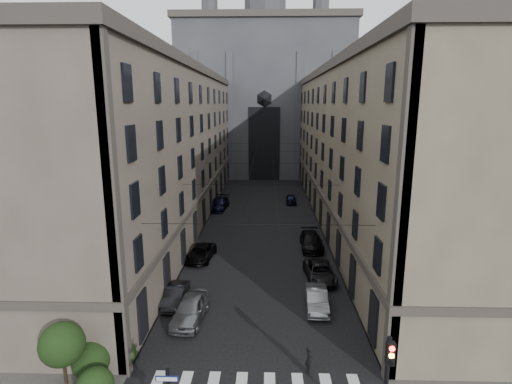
# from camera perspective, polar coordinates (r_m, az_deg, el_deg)

# --- Properties ---
(sidewalk_left) EXTENTS (7.00, 80.00, 0.15)m
(sidewalk_left) POSITION_cam_1_polar(r_m,az_deg,el_deg) (52.05, -10.76, -3.89)
(sidewalk_left) COLOR #383533
(sidewalk_left) RESTS_ON ground
(sidewalk_right) EXTENTS (7.00, 80.00, 0.15)m
(sidewalk_right) POSITION_cam_1_polar(r_m,az_deg,el_deg) (51.83, 12.62, -4.04)
(sidewalk_right) COLOR #383533
(sidewalk_right) RESTS_ON ground
(building_left) EXTENTS (13.60, 60.60, 18.85)m
(building_left) POSITION_cam_1_polar(r_m,az_deg,el_deg) (51.00, -14.43, 6.24)
(building_left) COLOR #4B4339
(building_left) RESTS_ON ground
(building_right) EXTENTS (13.60, 60.60, 18.85)m
(building_right) POSITION_cam_1_polar(r_m,az_deg,el_deg) (50.72, 16.40, 6.09)
(building_right) COLOR brown
(building_right) RESTS_ON ground
(gothic_tower) EXTENTS (35.00, 23.00, 58.00)m
(gothic_tower) POSITION_cam_1_polar(r_m,az_deg,el_deg) (87.80, 1.26, 14.58)
(gothic_tower) COLOR #2D2D33
(gothic_tower) RESTS_ON ground
(traffic_light_right) EXTENTS (0.34, 0.50, 5.20)m
(traffic_light_right) POSITION_cam_1_polar(r_m,az_deg,el_deg) (19.17, 18.21, -24.07)
(traffic_light_right) COLOR black
(traffic_light_right) RESTS_ON ground
(shrub_cluster) EXTENTS (3.90, 4.40, 3.90)m
(shrub_cluster) POSITION_cam_1_polar(r_m,az_deg,el_deg) (23.73, -23.30, -21.05)
(shrub_cluster) COLOR black
(shrub_cluster) RESTS_ON sidewalk_left
(tram_wires) EXTENTS (14.00, 60.00, 0.43)m
(tram_wires) POSITION_cam_1_polar(r_m,az_deg,el_deg) (48.95, 0.93, 3.91)
(tram_wires) COLOR black
(tram_wires) RESTS_ON ground
(car_left_near) EXTENTS (2.35, 4.99, 1.65)m
(car_left_near) POSITION_cam_1_polar(r_m,az_deg,el_deg) (28.76, -9.38, -16.15)
(car_left_near) COLOR slate
(car_left_near) RESTS_ON ground
(car_left_midnear) EXTENTS (1.49, 4.07, 1.33)m
(car_left_midnear) POSITION_cam_1_polar(r_m,az_deg,el_deg) (31.10, -11.46, -14.25)
(car_left_midnear) COLOR black
(car_left_midnear) RESTS_ON ground
(car_left_midfar) EXTENTS (2.71, 4.97, 1.32)m
(car_left_midfar) POSITION_cam_1_polar(r_m,az_deg,el_deg) (38.73, -7.92, -8.63)
(car_left_midfar) COLOR black
(car_left_midfar) RESTS_ON ground
(car_left_far) EXTENTS (2.86, 5.80, 1.62)m
(car_left_far) POSITION_cam_1_polar(r_m,az_deg,el_deg) (56.48, -5.33, -1.66)
(car_left_far) COLOR black
(car_left_far) RESTS_ON ground
(car_right_near) EXTENTS (1.66, 4.35, 1.42)m
(car_right_near) POSITION_cam_1_polar(r_m,az_deg,el_deg) (30.21, 8.66, -14.89)
(car_right_near) COLOR gray
(car_right_near) RESTS_ON ground
(car_right_midnear) EXTENTS (2.59, 5.12, 1.39)m
(car_right_midnear) POSITION_cam_1_polar(r_m,az_deg,el_deg) (34.69, 9.11, -11.19)
(car_right_midnear) COLOR black
(car_right_midnear) RESTS_ON ground
(car_right_midfar) EXTENTS (2.15, 5.28, 1.53)m
(car_right_midfar) POSITION_cam_1_polar(r_m,az_deg,el_deg) (41.60, 7.91, -6.98)
(car_right_midfar) COLOR black
(car_right_midfar) RESTS_ON ground
(car_right_far) EXTENTS (1.61, 3.81, 1.28)m
(car_right_far) POSITION_cam_1_polar(r_m,az_deg,el_deg) (59.79, 5.04, -1.02)
(car_right_far) COLOR black
(car_right_far) RESTS_ON ground
(pedestrian) EXTENTS (0.50, 0.64, 1.57)m
(pedestrian) POSITION_cam_1_polar(r_m,az_deg,el_deg) (23.98, 7.55, -22.58)
(pedestrian) COLOR black
(pedestrian) RESTS_ON ground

